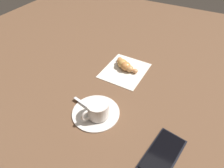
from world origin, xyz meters
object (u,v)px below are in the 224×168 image
espresso_cup (97,109)px  cell_phone (163,154)px  napkin (125,70)px  sugar_packet (100,101)px  saucer (96,112)px  croissant (125,65)px  teaspoon (95,111)px

espresso_cup → cell_phone: 0.22m
napkin → cell_phone: 0.36m
sugar_packet → napkin: bearing=-107.2°
saucer → cell_phone: size_ratio=0.93×
saucer → sugar_packet: bearing=-167.4°
espresso_cup → cell_phone: espresso_cup is taller
croissant → napkin: bearing=31.4°
saucer → cell_phone: 0.23m
croissant → cell_phone: size_ratio=0.70×
napkin → cell_phone: (0.27, 0.24, 0.00)m
espresso_cup → sugar_packet: (-0.05, -0.02, -0.02)m
saucer → cell_phone: same height
saucer → napkin: (-0.24, -0.01, -0.00)m
croissant → cell_phone: (0.29, 0.24, -0.01)m
saucer → espresso_cup: bearing=56.7°
sugar_packet → teaspoon: bearing=82.8°
napkin → croissant: 0.02m
espresso_cup → croissant: espresso_cup is taller
sugar_packet → croissant: size_ratio=0.54×
espresso_cup → teaspoon: (-0.01, -0.01, -0.02)m
espresso_cup → teaspoon: espresso_cup is taller
saucer → croissant: 0.25m
sugar_packet → napkin: 0.20m
saucer → croissant: bearing=-175.7°
croissant → cell_phone: 0.38m
croissant → teaspoon: bearing=4.0°
teaspoon → napkin: teaspoon is taller
saucer → espresso_cup: (0.01, 0.01, 0.03)m
espresso_cup → cell_phone: (0.03, 0.21, -0.03)m
saucer → napkin: size_ratio=0.82×
saucer → sugar_packet: size_ratio=2.44×
saucer → sugar_packet: sugar_packet is taller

